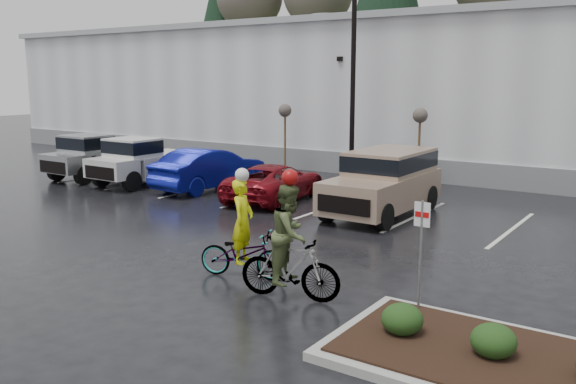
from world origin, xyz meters
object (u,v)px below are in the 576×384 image
Objects in this scene: sapling_west at (285,114)px; car_blue at (210,169)px; lamppost at (354,44)px; cyclist_olive at (290,253)px; sapling_mid at (420,120)px; fire_lane_sign at (421,244)px; pickup_silver at (103,155)px; cyclist_hivis at (243,244)px; suv_tan at (382,183)px; pickup_white at (150,160)px; car_red at (275,182)px.

sapling_west reaches higher than car_blue.
lamppost is 14.24m from cyclist_olive.
fire_lane_sign is at bearing -67.51° from sapling_mid.
pickup_silver is 2.12× the size of cyclist_hivis.
suv_tan is 7.45m from cyclist_hivis.
cyclist_olive reaches higher than cyclist_hivis.
car_blue is at bearing 29.09° from cyclist_hivis.
sapling_west is (-4.00, 1.00, -2.96)m from lamppost.
sapling_mid is 1.22× the size of cyclist_olive.
fire_lane_sign is (5.30, -12.80, -1.32)m from sapling_mid.
pickup_white is at bearing 179.51° from suv_tan.
sapling_mid is 0.67× the size of car_red.
car_blue is 0.98× the size of suv_tan.
fire_lane_sign reaches higher than pickup_silver.
pickup_silver is 1.05× the size of car_blue.
car_blue is 1.89× the size of cyclist_olive.
car_blue is 12.66m from cyclist_olive.
car_red is (3.23, -5.35, -2.07)m from sapling_west.
lamppost is 14.78m from fire_lane_sign.
cyclist_hivis reaches higher than suv_tan.
cyclist_olive is (9.50, -8.37, 0.12)m from car_blue.
pickup_silver is at bearing -156.86° from sapling_mid.
fire_lane_sign is 16.85m from pickup_white.
suv_tan reaches higher than pickup_silver.
suv_tan is at bearing 171.99° from car_red.
sapling_west reaches higher than suv_tan.
pickup_white reaches higher than car_blue.
lamppost is 7.27m from suv_tan.
pickup_white is at bearing 153.49° from fire_lane_sign.
sapling_west is 1.00× the size of sapling_mid.
cyclist_olive is at bearing -55.13° from sapling_west.
car_blue is 3.46m from car_red.
lamppost is at bearing 128.45° from suv_tan.
pickup_silver is at bearing -138.56° from sapling_west.
lamppost reaches higher than cyclist_hivis.
cyclist_olive is (1.82, -7.96, -0.09)m from suv_tan.
suv_tan is (0.97, -5.37, -1.70)m from sapling_mid.
car_blue is at bearing -143.47° from sapling_mid.
fire_lane_sign is 14.35m from car_blue.
sapling_mid is at bearing 28.37° from pickup_white.
car_red is at bearing 0.23° from pickup_silver.
fire_lane_sign reaches higher than pickup_white.
sapling_west is at bearing 144.28° from suv_tan.
cyclist_hivis is at bearing -84.68° from sapling_mid.
car_red is at bearing -121.46° from sapling_mid.
cyclist_hivis is (7.90, -7.85, -0.06)m from car_blue.
cyclist_hivis is (1.19, -12.82, -1.97)m from sapling_mid.
sapling_west is 0.62× the size of pickup_white.
car_red is at bearing 138.98° from fire_lane_sign.
fire_lane_sign is (11.80, -12.80, -1.32)m from sapling_west.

